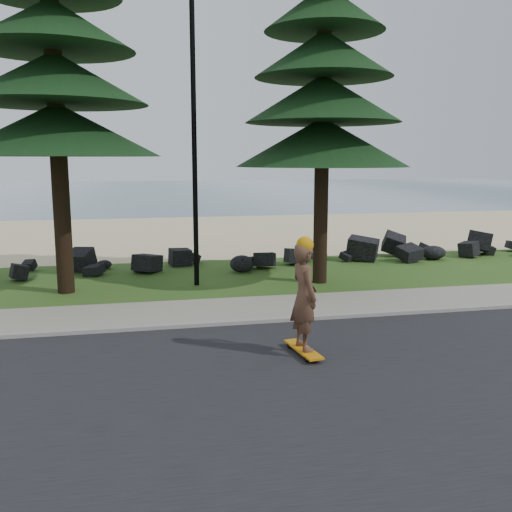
# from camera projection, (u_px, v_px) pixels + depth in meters

# --- Properties ---
(ground) EXTENTS (160.00, 160.00, 0.00)m
(ground) POSITION_uv_depth(u_px,v_px,m) (212.00, 315.00, 13.01)
(ground) COLOR #2C551A
(ground) RESTS_ON ground
(road) EXTENTS (160.00, 7.00, 0.02)m
(road) POSITION_uv_depth(u_px,v_px,m) (251.00, 392.00, 8.67)
(road) COLOR black
(road) RESTS_ON ground
(kerb) EXTENTS (160.00, 0.20, 0.10)m
(kerb) POSITION_uv_depth(u_px,v_px,m) (217.00, 324.00, 12.13)
(kerb) COLOR gray
(kerb) RESTS_ON ground
(sidewalk) EXTENTS (160.00, 2.00, 0.08)m
(sidewalk) POSITION_uv_depth(u_px,v_px,m) (211.00, 311.00, 13.20)
(sidewalk) COLOR gray
(sidewalk) RESTS_ON ground
(beach_sand) EXTENTS (160.00, 15.00, 0.01)m
(beach_sand) POSITION_uv_depth(u_px,v_px,m) (171.00, 234.00, 26.99)
(beach_sand) COLOR beige
(beach_sand) RESTS_ON ground
(ocean) EXTENTS (160.00, 58.00, 0.01)m
(ocean) POSITION_uv_depth(u_px,v_px,m) (150.00, 191.00, 62.18)
(ocean) COLOR #3E6777
(ocean) RESTS_ON ground
(seawall_boulders) EXTENTS (60.00, 2.40, 1.10)m
(seawall_boulders) POSITION_uv_depth(u_px,v_px,m) (189.00, 269.00, 18.41)
(seawall_boulders) COLOR black
(seawall_boulders) RESTS_ON ground
(lamp_post) EXTENTS (0.25, 0.14, 8.14)m
(lamp_post) POSITION_uv_depth(u_px,v_px,m) (194.00, 135.00, 15.40)
(lamp_post) COLOR black
(lamp_post) RESTS_ON ground
(skateboarder) EXTENTS (0.55, 1.19, 2.16)m
(skateboarder) POSITION_uv_depth(u_px,v_px,m) (304.00, 297.00, 10.15)
(skateboarder) COLOR orange
(skateboarder) RESTS_ON ground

